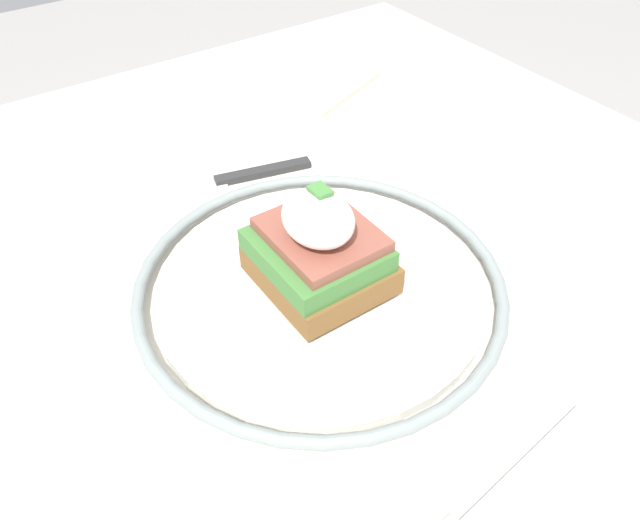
{
  "coord_description": "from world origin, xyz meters",
  "views": [
    {
      "loc": [
        -0.25,
        0.23,
        1.1
      ],
      "look_at": [
        0.03,
        0.03,
        0.78
      ],
      "focal_mm": 35.0,
      "sensor_mm": 36.0,
      "label": 1
    }
  ],
  "objects_px": {
    "fork": "(501,493)",
    "knife": "(229,180)",
    "plate": "(320,286)",
    "sandwich": "(319,250)",
    "napkin": "(311,81)"
  },
  "relations": [
    {
      "from": "plate",
      "to": "sandwich",
      "type": "bearing_deg",
      "value": 113.57
    },
    {
      "from": "fork",
      "to": "knife",
      "type": "distance_m",
      "value": 0.37
    },
    {
      "from": "sandwich",
      "to": "napkin",
      "type": "distance_m",
      "value": 0.36
    },
    {
      "from": "knife",
      "to": "sandwich",
      "type": "bearing_deg",
      "value": 174.71
    },
    {
      "from": "plate",
      "to": "sandwich",
      "type": "distance_m",
      "value": 0.04
    },
    {
      "from": "plate",
      "to": "fork",
      "type": "height_order",
      "value": "plate"
    },
    {
      "from": "knife",
      "to": "plate",
      "type": "bearing_deg",
      "value": 175.2
    },
    {
      "from": "plate",
      "to": "napkin",
      "type": "xyz_separation_m",
      "value": [
        0.3,
        -0.2,
        -0.0
      ]
    },
    {
      "from": "sandwich",
      "to": "fork",
      "type": "height_order",
      "value": "sandwich"
    },
    {
      "from": "knife",
      "to": "napkin",
      "type": "height_order",
      "value": "same"
    },
    {
      "from": "fork",
      "to": "plate",
      "type": "bearing_deg",
      "value": -2.57
    },
    {
      "from": "fork",
      "to": "sandwich",
      "type": "bearing_deg",
      "value": -2.12
    },
    {
      "from": "fork",
      "to": "knife",
      "type": "relative_size",
      "value": 0.81
    },
    {
      "from": "plate",
      "to": "sandwich",
      "type": "relative_size",
      "value": 3.06
    },
    {
      "from": "sandwich",
      "to": "fork",
      "type": "bearing_deg",
      "value": 177.88
    }
  ]
}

